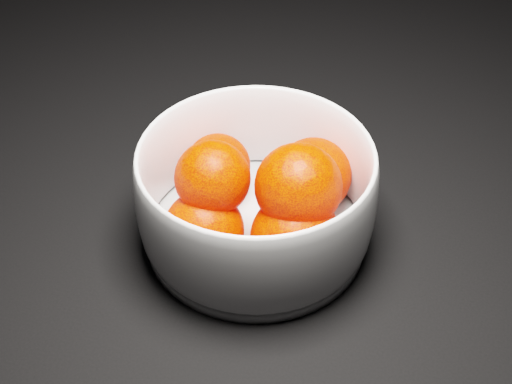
# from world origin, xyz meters

# --- Properties ---
(ground) EXTENTS (3.00, 3.00, 0.00)m
(ground) POSITION_xyz_m (0.00, 0.00, 0.00)
(ground) COLOR black
(ground) RESTS_ON ground
(bowl) EXTENTS (0.20, 0.20, 0.10)m
(bowl) POSITION_xyz_m (0.25, -0.25, 0.05)
(bowl) COLOR silver
(bowl) RESTS_ON ground
(orange_pile) EXTENTS (0.15, 0.16, 0.11)m
(orange_pile) POSITION_xyz_m (0.26, -0.26, 0.06)
(orange_pile) COLOR red
(orange_pile) RESTS_ON bowl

